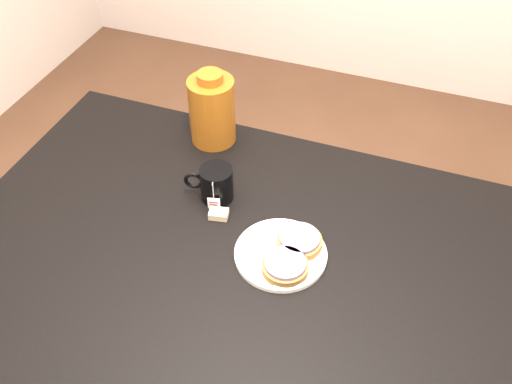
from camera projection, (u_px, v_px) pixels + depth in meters
table at (253, 284)px, 1.32m from camera, size 1.40×0.90×0.75m
plate at (281, 253)px, 1.27m from camera, size 0.21×0.21×0.02m
bagel_back at (299, 241)px, 1.27m from camera, size 0.14×0.14×0.03m
bagel_front at (285, 266)px, 1.22m from camera, size 0.14×0.14×0.03m
mug at (216, 184)px, 1.38m from camera, size 0.13×0.10×0.09m
teabag_pouch at (219, 214)px, 1.35m from camera, size 0.05×0.04×0.02m
bagel_package at (212, 110)px, 1.51m from camera, size 0.13×0.13×0.21m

